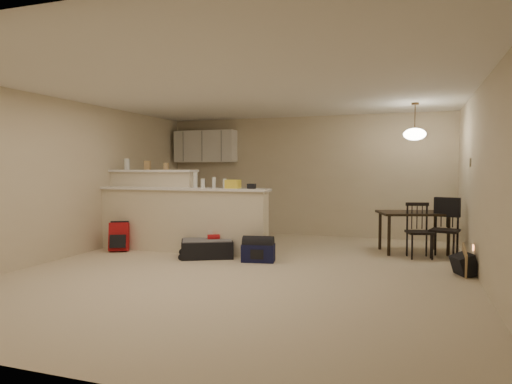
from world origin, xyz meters
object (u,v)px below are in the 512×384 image
at_px(dining_table, 413,217).
at_px(black_daypack, 464,265).
at_px(dining_chair_far, 445,229).
at_px(suitcase, 207,249).
at_px(pendant_lamp, 415,134).
at_px(red_backpack, 119,237).
at_px(navy_duffel, 258,253).
at_px(dining_chair_near, 420,231).

height_order(dining_table, black_daypack, dining_table).
xyz_separation_m(dining_chair_far, suitcase, (-3.56, -1.17, -0.33)).
relative_size(pendant_lamp, red_backpack, 1.29).
distance_m(dining_table, suitcase, 3.47).
bearing_deg(navy_duffel, dining_table, 25.00).
bearing_deg(suitcase, pendant_lamp, -1.27).
height_order(pendant_lamp, dining_chair_near, pendant_lamp).
bearing_deg(pendant_lamp, dining_chair_near, -77.58).
xyz_separation_m(dining_chair_near, dining_chair_far, (0.37, 0.13, 0.03)).
relative_size(dining_table, red_backpack, 2.64).
distance_m(dining_chair_far, suitcase, 3.76).
xyz_separation_m(suitcase, navy_duffel, (0.88, -0.05, -0.00)).
relative_size(red_backpack, navy_duffel, 0.98).
xyz_separation_m(suitcase, black_daypack, (3.74, 0.00, 0.00)).
xyz_separation_m(dining_chair_far, navy_duffel, (-2.68, -1.22, -0.33)).
xyz_separation_m(dining_table, dining_chair_far, (0.47, -0.33, -0.14)).
relative_size(dining_table, suitcase, 1.58).
height_order(pendant_lamp, dining_chair_far, pendant_lamp).
relative_size(suitcase, red_backpack, 1.67).
bearing_deg(dining_chair_near, red_backpack, 176.27).
relative_size(dining_table, navy_duffel, 2.58).
bearing_deg(dining_chair_near, dining_chair_far, 3.02).
relative_size(dining_table, dining_chair_far, 1.36).
bearing_deg(pendant_lamp, black_daypack, -66.47).
height_order(dining_chair_near, black_daypack, dining_chair_near).
height_order(pendant_lamp, black_daypack, pendant_lamp).
relative_size(dining_chair_far, navy_duffel, 1.89).
height_order(suitcase, black_daypack, black_daypack).
bearing_deg(red_backpack, dining_table, -8.11).
bearing_deg(dining_table, navy_duffel, -162.77).
relative_size(suitcase, black_daypack, 2.58).
xyz_separation_m(pendant_lamp, black_daypack, (0.65, -1.49, -1.85)).
relative_size(dining_chair_near, red_backpack, 1.81).
bearing_deg(navy_duffel, pendant_lamp, 25.00).
relative_size(dining_chair_near, navy_duffel, 1.77).
bearing_deg(suitcase, navy_duffel, -30.51).
height_order(dining_table, navy_duffel, dining_table).
bearing_deg(dining_table, suitcase, -171.94).
bearing_deg(red_backpack, dining_chair_far, -12.98).
bearing_deg(pendant_lamp, suitcase, -154.24).
distance_m(dining_table, pendant_lamp, 1.39).
distance_m(dining_table, navy_duffel, 2.74).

